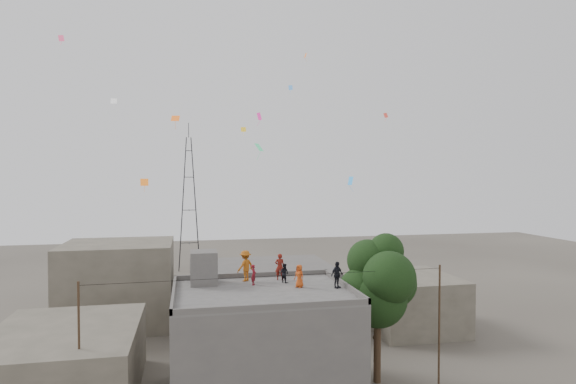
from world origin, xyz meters
The scene contains 17 objects.
main_building centered at (0.00, 0.00, 3.05)m, with size 10.00×8.00×6.10m.
parapet centered at (0.00, 0.00, 6.25)m, with size 10.00×8.00×0.30m.
stair_head_box centered at (-3.20, 2.60, 7.10)m, with size 1.60×1.80×2.00m, color #53504E.
neighbor_west centered at (-11.00, 2.00, 2.00)m, with size 8.00×10.00×4.00m, color #565144.
neighbor_north centered at (2.00, 14.00, 2.50)m, with size 12.00×9.00×5.00m, color #53504E.
neighbor_northwest centered at (-10.00, 16.00, 3.50)m, with size 9.00×8.00×7.00m, color #565144.
neighbor_east centered at (14.00, 10.00, 2.20)m, with size 7.00×8.00×4.40m, color #565144.
tree centered at (7.37, 0.60, 6.10)m, with size 4.90×4.60×9.10m.
utility_line centered at (0.50, -1.25, 3.83)m, with size 20.12×0.62×7.40m.
transmission_tower centered at (-4.00, 40.00, 9.07)m, with size 2.97×2.97×20.01m.
person_red_adult centered at (1.54, 2.74, 6.93)m, with size 0.61×0.40×1.67m, color maroon.
person_orange_child centered at (2.29, 0.51, 6.77)m, with size 0.66×0.43×1.34m, color #C74816.
person_dark_child centered at (1.68, 1.96, 6.69)m, with size 0.57×0.45×1.18m, color black.
person_dark_adult centered at (4.40, -0.13, 6.88)m, with size 0.91×0.38×1.56m, color black.
person_orange_adult centered at (-0.63, 2.86, 7.06)m, with size 1.24×0.71×1.92m, color #A85313.
person_red_child centered at (-0.27, 1.68, 6.71)m, with size 0.45×0.29×1.23m, color maroon.
kites centered at (0.08, 6.50, 16.28)m, with size 23.37×13.59×11.07m.
Camera 1 is at (-4.09, -26.93, 12.60)m, focal length 30.00 mm.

